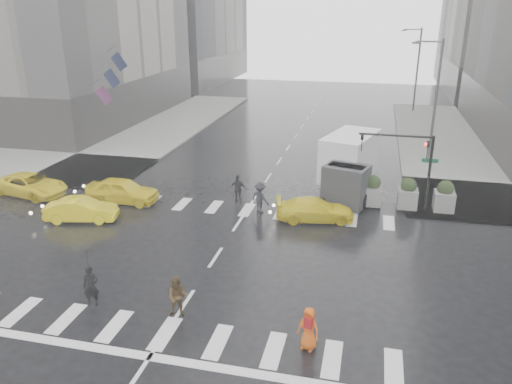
% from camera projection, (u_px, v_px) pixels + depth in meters
% --- Properties ---
extents(ground, '(120.00, 120.00, 0.00)m').
position_uv_depth(ground, '(216.00, 257.00, 23.46)').
color(ground, black).
rests_on(ground, ground).
extents(sidewalk_nw, '(35.00, 35.00, 0.15)m').
position_uv_depth(sidewalk_nw, '(63.00, 141.00, 43.59)').
color(sidewalk_nw, slate).
rests_on(sidewalk_nw, ground).
extents(road_markings, '(18.00, 48.00, 0.01)m').
position_uv_depth(road_markings, '(216.00, 257.00, 23.46)').
color(road_markings, silver).
rests_on(road_markings, ground).
extents(traffic_signal_pole, '(4.45, 0.42, 4.50)m').
position_uv_depth(traffic_signal_pole, '(412.00, 157.00, 27.70)').
color(traffic_signal_pole, black).
rests_on(traffic_signal_pole, ground).
extents(street_lamp_near, '(2.15, 0.22, 9.00)m').
position_uv_depth(street_lamp_near, '(434.00, 97.00, 35.81)').
color(street_lamp_near, '#59595B').
rests_on(street_lamp_near, ground).
extents(street_lamp_far, '(2.15, 0.22, 9.00)m').
position_uv_depth(street_lamp_far, '(416.00, 67.00, 54.05)').
color(street_lamp_far, '#59595B').
rests_on(street_lamp_far, ground).
extents(planter_west, '(1.10, 1.10, 1.80)m').
position_uv_depth(planter_west, '(372.00, 191.00, 29.09)').
color(planter_west, slate).
rests_on(planter_west, ground).
extents(planter_mid, '(1.10, 1.10, 1.80)m').
position_uv_depth(planter_mid, '(408.00, 194.00, 28.66)').
color(planter_mid, slate).
rests_on(planter_mid, ground).
extents(planter_east, '(1.10, 1.10, 1.80)m').
position_uv_depth(planter_east, '(444.00, 197.00, 28.23)').
color(planter_east, slate).
rests_on(planter_east, ground).
extents(flag_cluster, '(2.87, 3.06, 4.69)m').
position_uv_depth(flag_cluster, '(108.00, 76.00, 41.61)').
color(flag_cluster, '#59595B').
rests_on(flag_cluster, ground).
extents(pedestrian_black, '(1.22, 1.24, 2.43)m').
position_uv_depth(pedestrian_black, '(89.00, 269.00, 19.19)').
color(pedestrian_black, black).
rests_on(pedestrian_black, ground).
extents(pedestrian_brown, '(0.91, 0.77, 1.64)m').
position_uv_depth(pedestrian_brown, '(178.00, 297.00, 18.77)').
color(pedestrian_brown, '#443018').
rests_on(pedestrian_brown, ground).
extents(pedestrian_orange, '(0.89, 0.71, 1.58)m').
position_uv_depth(pedestrian_orange, '(309.00, 328.00, 16.96)').
color(pedestrian_orange, '#CC4D0E').
rests_on(pedestrian_orange, ground).
extents(pedestrian_far_a, '(1.06, 0.70, 1.73)m').
position_uv_depth(pedestrian_far_a, '(238.00, 189.00, 29.74)').
color(pedestrian_far_a, black).
rests_on(pedestrian_far_a, ground).
extents(pedestrian_far_b, '(1.33, 1.10, 1.81)m').
position_uv_depth(pedestrian_far_b, '(260.00, 198.00, 28.25)').
color(pedestrian_far_b, black).
rests_on(pedestrian_far_b, ground).
extents(taxi_front, '(4.39, 1.89, 1.48)m').
position_uv_depth(taxi_front, '(122.00, 191.00, 29.85)').
color(taxi_front, yellow).
rests_on(taxi_front, ground).
extents(taxi_mid, '(4.07, 2.21, 1.27)m').
position_uv_depth(taxi_mid, '(81.00, 210.00, 27.29)').
color(taxi_mid, yellow).
rests_on(taxi_mid, ground).
extents(taxi_rear, '(4.04, 2.47, 1.24)m').
position_uv_depth(taxi_rear, '(315.00, 210.00, 27.37)').
color(taxi_rear, yellow).
rests_on(taxi_rear, ground).
extents(taxi_far, '(4.55, 2.93, 1.32)m').
position_uv_depth(taxi_far, '(31.00, 185.00, 31.04)').
color(taxi_far, yellow).
rests_on(taxi_far, ground).
extents(box_truck, '(2.51, 6.69, 3.55)m').
position_uv_depth(box_truck, '(349.00, 164.00, 31.03)').
color(box_truck, white).
rests_on(box_truck, ground).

